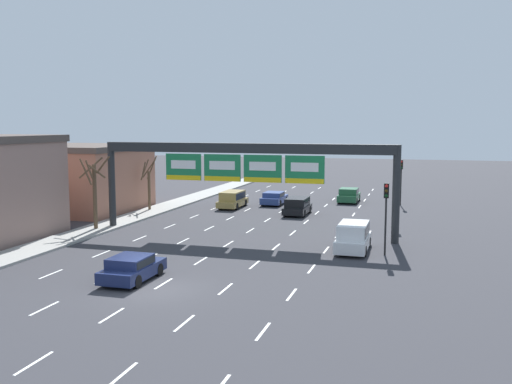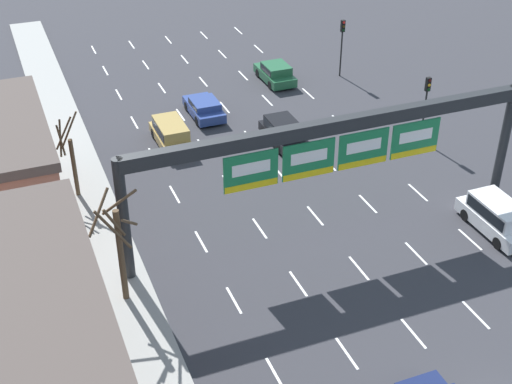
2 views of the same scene
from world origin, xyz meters
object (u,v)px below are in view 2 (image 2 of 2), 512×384
Objects in this scene: suv_black at (284,131)px; traffic_light_mid_block at (342,37)px; car_blue at (204,107)px; tree_bare_closest at (71,157)px; car_green at (275,72)px; sign_gantry at (334,143)px; traffic_light_far_end at (427,96)px; tree_bare_second at (119,245)px; suv_white at (497,215)px; suv_gold at (171,132)px.

suv_black is 0.94× the size of traffic_light_mid_block.
tree_bare_closest reaches higher than car_blue.
car_green is 5.77m from traffic_light_mid_block.
sign_gantry is 4.88× the size of traffic_light_mid_block.
sign_gantry reaches higher than traffic_light_far_end.
tree_bare_closest reaches higher than car_green.
tree_bare_second is (-11.29, -1.49, -2.18)m from sign_gantry.
suv_white is 19.75m from tree_bare_second.
traffic_light_far_end is (-0.08, -11.70, -0.03)m from traffic_light_mid_block.
car_green is 0.85× the size of tree_bare_closest.
sign_gantry is 9.88m from suv_white.
car_blue is (-1.79, 15.77, -4.66)m from sign_gantry.
suv_gold is at bearing -135.64° from car_blue.
car_blue is (-3.59, 5.64, -0.16)m from suv_black.
tree_bare_second is at bearing -118.81° from car_blue.
tree_bare_second is at bearing -138.39° from suv_black.
traffic_light_far_end reaches higher than car_green.
sign_gantry is at bearing -118.87° from traffic_light_mid_block.
suv_black reaches higher than car_blue.
traffic_light_mid_block is 0.91× the size of tree_bare_closest.
sign_gantry is 20.72m from car_green.
tree_bare_closest is at bearing 144.36° from sign_gantry.
tree_bare_second is at bearing -128.05° from car_green.
traffic_light_far_end is at bearing -3.72° from tree_bare_closest.
suv_black is (-6.47, 13.31, -0.14)m from suv_white.
traffic_light_far_end is (12.06, -8.69, 2.49)m from car_blue.
car_green is 0.94× the size of traffic_light_mid_block.
sign_gantry is 4.42× the size of tree_bare_closest.
tree_bare_second is at bearing 175.07° from suv_white.
suv_black is 17.65m from tree_bare_second.
car_blue is 0.93× the size of traffic_light_far_end.
sign_gantry is 5.28× the size of car_blue.
suv_white is 14.80m from suv_black.
suv_white is 22.93m from car_green.
traffic_light_mid_block is (2.08, 21.96, 2.22)m from suv_white.
suv_white is at bearing -95.41° from traffic_light_mid_block.
traffic_light_far_end is (5.10, -12.46, 2.40)m from car_green.
car_green is at bearing 97.77° from suv_white.
traffic_light_mid_block is (8.56, 8.65, 2.36)m from suv_black.
tree_bare_closest reaches higher than traffic_light_far_end.
car_blue is 0.92× the size of suv_gold.
tree_bare_closest is 10.04m from tree_bare_second.
car_green is 26.81m from tree_bare_second.
suv_gold is 1.00× the size of traffic_light_mid_block.
car_blue is 0.92× the size of traffic_light_mid_block.
suv_white is 1.10× the size of suv_black.
suv_white reaches higher than suv_black.
car_blue is at bearing 122.50° from suv_black.
traffic_light_mid_block is 1.01× the size of traffic_light_far_end.
suv_gold is 8.07m from tree_bare_closest.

